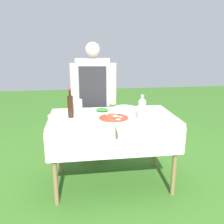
{
  "coord_description": "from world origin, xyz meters",
  "views": [
    {
      "loc": [
        -0.33,
        -2.38,
        1.53
      ],
      "look_at": [
        -0.0,
        0.0,
        0.84
      ],
      "focal_mm": 38.0,
      "sensor_mm": 36.0,
      "label": 1
    }
  ],
  "objects_px": {
    "oil_bottle": "(70,106)",
    "water_bottle": "(142,108)",
    "prep_table": "(112,124)",
    "herb_container": "(102,110)",
    "plate_stack": "(125,109)",
    "mixing_tub": "(76,105)",
    "sauce_jar": "(52,121)",
    "pizza_on_peel": "(114,119)",
    "person_cook": "(93,94)"
  },
  "relations": [
    {
      "from": "oil_bottle",
      "to": "herb_container",
      "type": "distance_m",
      "value": 0.39
    },
    {
      "from": "water_bottle",
      "to": "plate_stack",
      "type": "bearing_deg",
      "value": 106.31
    },
    {
      "from": "pizza_on_peel",
      "to": "sauce_jar",
      "type": "distance_m",
      "value": 0.59
    },
    {
      "from": "prep_table",
      "to": "person_cook",
      "type": "relative_size",
      "value": 0.85
    },
    {
      "from": "water_bottle",
      "to": "herb_container",
      "type": "distance_m",
      "value": 0.51
    },
    {
      "from": "sauce_jar",
      "to": "prep_table",
      "type": "bearing_deg",
      "value": 20.34
    },
    {
      "from": "person_cook",
      "to": "herb_container",
      "type": "height_order",
      "value": "person_cook"
    },
    {
      "from": "pizza_on_peel",
      "to": "mixing_tub",
      "type": "relative_size",
      "value": 3.74
    },
    {
      "from": "mixing_tub",
      "to": "plate_stack",
      "type": "distance_m",
      "value": 0.55
    },
    {
      "from": "pizza_on_peel",
      "to": "oil_bottle",
      "type": "height_order",
      "value": "oil_bottle"
    },
    {
      "from": "person_cook",
      "to": "pizza_on_peel",
      "type": "height_order",
      "value": "person_cook"
    },
    {
      "from": "water_bottle",
      "to": "person_cook",
      "type": "bearing_deg",
      "value": 118.79
    },
    {
      "from": "water_bottle",
      "to": "sauce_jar",
      "type": "xyz_separation_m",
      "value": [
        -0.87,
        -0.05,
        -0.08
      ]
    },
    {
      "from": "pizza_on_peel",
      "to": "herb_container",
      "type": "xyz_separation_m",
      "value": [
        -0.08,
        0.33,
        0.01
      ]
    },
    {
      "from": "plate_stack",
      "to": "person_cook",
      "type": "bearing_deg",
      "value": 127.59
    },
    {
      "from": "person_cook",
      "to": "plate_stack",
      "type": "xyz_separation_m",
      "value": [
        0.33,
        -0.42,
        -0.1
      ]
    },
    {
      "from": "person_cook",
      "to": "oil_bottle",
      "type": "bearing_deg",
      "value": 73.77
    },
    {
      "from": "prep_table",
      "to": "herb_container",
      "type": "bearing_deg",
      "value": 119.43
    },
    {
      "from": "prep_table",
      "to": "pizza_on_peel",
      "type": "xyz_separation_m",
      "value": [
        -0.01,
        -0.16,
        0.11
      ]
    },
    {
      "from": "pizza_on_peel",
      "to": "mixing_tub",
      "type": "height_order",
      "value": "mixing_tub"
    },
    {
      "from": "oil_bottle",
      "to": "water_bottle",
      "type": "relative_size",
      "value": 1.21
    },
    {
      "from": "mixing_tub",
      "to": "water_bottle",
      "type": "bearing_deg",
      "value": -31.84
    },
    {
      "from": "herb_container",
      "to": "sauce_jar",
      "type": "height_order",
      "value": "sauce_jar"
    },
    {
      "from": "pizza_on_peel",
      "to": "water_bottle",
      "type": "bearing_deg",
      "value": -0.03
    },
    {
      "from": "oil_bottle",
      "to": "mixing_tub",
      "type": "height_order",
      "value": "oil_bottle"
    },
    {
      "from": "water_bottle",
      "to": "herb_container",
      "type": "height_order",
      "value": "water_bottle"
    },
    {
      "from": "prep_table",
      "to": "water_bottle",
      "type": "relative_size",
      "value": 5.29
    },
    {
      "from": "oil_bottle",
      "to": "plate_stack",
      "type": "relative_size",
      "value": 1.21
    },
    {
      "from": "person_cook",
      "to": "pizza_on_peel",
      "type": "bearing_deg",
      "value": 108.78
    },
    {
      "from": "person_cook",
      "to": "pizza_on_peel",
      "type": "relative_size",
      "value": 2.85
    },
    {
      "from": "prep_table",
      "to": "sauce_jar",
      "type": "height_order",
      "value": "sauce_jar"
    },
    {
      "from": "water_bottle",
      "to": "plate_stack",
      "type": "relative_size",
      "value": 1.0
    },
    {
      "from": "mixing_tub",
      "to": "sauce_jar",
      "type": "bearing_deg",
      "value": -115.4
    },
    {
      "from": "prep_table",
      "to": "mixing_tub",
      "type": "xyz_separation_m",
      "value": [
        -0.38,
        0.23,
        0.16
      ]
    },
    {
      "from": "oil_bottle",
      "to": "water_bottle",
      "type": "distance_m",
      "value": 0.73
    },
    {
      "from": "pizza_on_peel",
      "to": "water_bottle",
      "type": "relative_size",
      "value": 2.17
    },
    {
      "from": "person_cook",
      "to": "plate_stack",
      "type": "height_order",
      "value": "person_cook"
    },
    {
      "from": "oil_bottle",
      "to": "water_bottle",
      "type": "height_order",
      "value": "oil_bottle"
    },
    {
      "from": "herb_container",
      "to": "mixing_tub",
      "type": "distance_m",
      "value": 0.3
    },
    {
      "from": "water_bottle",
      "to": "pizza_on_peel",
      "type": "bearing_deg",
      "value": 178.43
    },
    {
      "from": "person_cook",
      "to": "herb_container",
      "type": "bearing_deg",
      "value": 106.25
    },
    {
      "from": "oil_bottle",
      "to": "water_bottle",
      "type": "bearing_deg",
      "value": -13.81
    },
    {
      "from": "pizza_on_peel",
      "to": "person_cook",
      "type": "bearing_deg",
      "value": 102.5
    },
    {
      "from": "plate_stack",
      "to": "sauce_jar",
      "type": "distance_m",
      "value": 0.87
    },
    {
      "from": "oil_bottle",
      "to": "person_cook",
      "type": "bearing_deg",
      "value": 65.94
    },
    {
      "from": "water_bottle",
      "to": "herb_container",
      "type": "xyz_separation_m",
      "value": [
        -0.37,
        0.33,
        -0.1
      ]
    },
    {
      "from": "pizza_on_peel",
      "to": "prep_table",
      "type": "bearing_deg",
      "value": 88.85
    },
    {
      "from": "mixing_tub",
      "to": "plate_stack",
      "type": "bearing_deg",
      "value": -4.59
    },
    {
      "from": "herb_container",
      "to": "plate_stack",
      "type": "relative_size",
      "value": 0.76
    },
    {
      "from": "herb_container",
      "to": "sauce_jar",
      "type": "xyz_separation_m",
      "value": [
        -0.51,
        -0.38,
        0.02
      ]
    }
  ]
}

